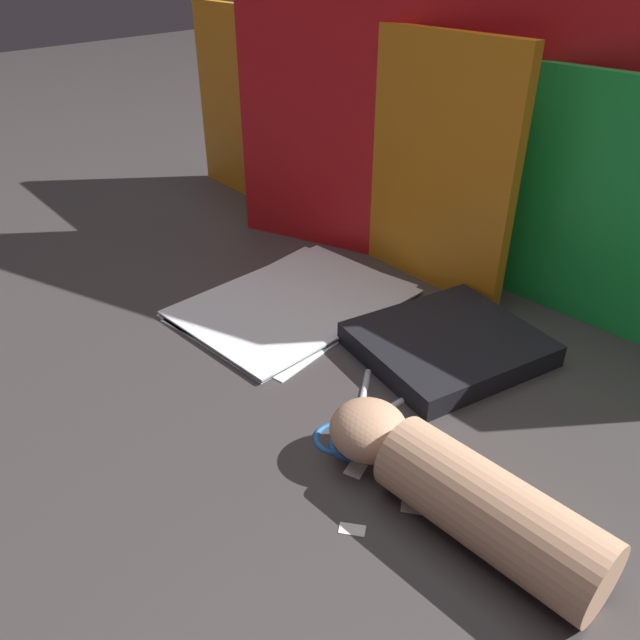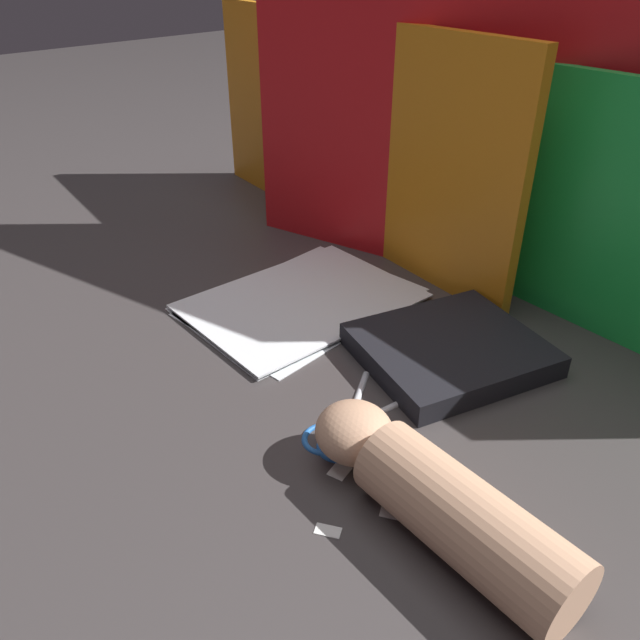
% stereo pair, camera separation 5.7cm
% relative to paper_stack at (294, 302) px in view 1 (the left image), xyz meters
% --- Properties ---
extents(ground_plane, '(6.00, 6.00, 0.00)m').
position_rel_paper_stack_xyz_m(ground_plane, '(0.09, -0.09, -0.00)').
color(ground_plane, '#3D3838').
extents(backdrop_panel_left, '(0.84, 0.17, 0.39)m').
position_rel_paper_stack_xyz_m(backdrop_panel_left, '(-0.16, 0.26, 0.19)').
color(backdrop_panel_left, orange).
rests_on(backdrop_panel_left, ground_plane).
extents(backdrop_panel_center, '(0.78, 0.18, 0.57)m').
position_rel_paper_stack_xyz_m(backdrop_panel_center, '(0.11, 0.26, 0.28)').
color(backdrop_panel_center, red).
rests_on(backdrop_panel_center, ground_plane).
extents(backdrop_panel_right, '(0.66, 0.10, 0.35)m').
position_rel_paper_stack_xyz_m(backdrop_panel_right, '(0.33, 0.26, 0.17)').
color(backdrop_panel_right, green).
rests_on(backdrop_panel_right, ground_plane).
extents(paper_stack, '(0.28, 0.37, 0.01)m').
position_rel_paper_stack_xyz_m(paper_stack, '(0.00, 0.00, 0.00)').
color(paper_stack, white).
rests_on(paper_stack, ground_plane).
extents(book_closed, '(0.27, 0.29, 0.03)m').
position_rel_paper_stack_xyz_m(book_closed, '(0.26, 0.04, 0.01)').
color(book_closed, black).
rests_on(book_closed, ground_plane).
extents(scissors, '(0.11, 0.18, 0.01)m').
position_rel_paper_stack_xyz_m(scissors, '(0.26, -0.17, -0.00)').
color(scissors, silver).
rests_on(scissors, ground_plane).
extents(hand_forearm, '(0.32, 0.12, 0.08)m').
position_rel_paper_stack_xyz_m(hand_forearm, '(0.41, -0.21, 0.04)').
color(hand_forearm, tan).
rests_on(hand_forearm, ground_plane).
extents(paper_scrap_near, '(0.03, 0.02, 0.00)m').
position_rel_paper_stack_xyz_m(paper_scrap_near, '(0.34, -0.29, -0.00)').
color(paper_scrap_near, white).
rests_on(paper_scrap_near, ground_plane).
extents(paper_scrap_mid, '(0.02, 0.03, 0.00)m').
position_rel_paper_stack_xyz_m(paper_scrap_mid, '(0.30, -0.23, -0.00)').
color(paper_scrap_mid, white).
rests_on(paper_scrap_mid, ground_plane).
extents(paper_scrap_far, '(0.03, 0.03, 0.00)m').
position_rel_paper_stack_xyz_m(paper_scrap_far, '(0.37, -0.23, -0.00)').
color(paper_scrap_far, white).
rests_on(paper_scrap_far, ground_plane).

